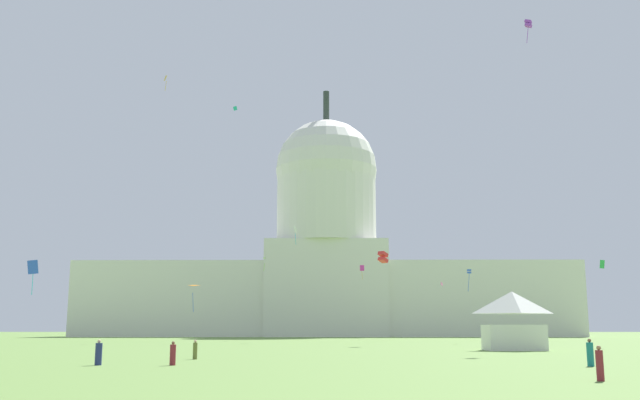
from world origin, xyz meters
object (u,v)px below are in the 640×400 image
object	(u,v)px
kite_orange_low	(193,290)
person_olive_lawn_far_left	(195,350)
person_maroon_near_tree_east	(600,365)
person_teal_front_center	(590,354)
kite_turquoise_high	(235,108)
kite_lime_low	(266,260)
person_navy_edge_west	(99,354)
kite_pink_low	(442,284)
kite_magenta_low	(362,269)
kite_green_low	(602,264)
kite_gold_high	(166,80)
person_maroon_near_tree_west	(173,354)
kite_blue_low_b	(469,272)
kite_white_mid	(295,230)
event_tent	(513,320)
kite_violet_high	(528,24)
capitol_building	(326,260)
kite_red_low	(383,257)
kite_blue_low	(33,269)

from	to	relation	value
kite_orange_low	person_olive_lawn_far_left	bearing A→B (deg)	-76.38
person_maroon_near_tree_east	kite_orange_low	size ratio (longest dim) A/B	0.42
person_teal_front_center	kite_turquoise_high	distance (m)	110.55
person_olive_lawn_far_left	kite_lime_low	world-z (taller)	kite_lime_low
person_navy_edge_west	kite_orange_low	xyz separation A→B (m)	(-6.57, 66.76, 7.74)
person_maroon_near_tree_east	person_teal_front_center	distance (m)	13.76
kite_pink_low	person_teal_front_center	bearing A→B (deg)	-107.31
person_maroon_near_tree_east	kite_magenta_low	world-z (taller)	kite_magenta_low
kite_green_low	kite_pink_low	bearing A→B (deg)	-30.20
kite_gold_high	kite_orange_low	xyz separation A→B (m)	(8.02, -8.56, -39.06)
person_maroon_near_tree_east	person_teal_front_center	bearing A→B (deg)	150.08
person_maroon_near_tree_west	kite_blue_low_b	size ratio (longest dim) A/B	0.43
kite_green_low	kite_blue_low_b	distance (m)	27.01
kite_white_mid	person_maroon_near_tree_west	bearing A→B (deg)	-152.30
event_tent	person_teal_front_center	world-z (taller)	event_tent
person_maroon_near_tree_west	kite_pink_low	distance (m)	118.75
kite_gold_high	person_olive_lawn_far_left	bearing A→B (deg)	-148.96
person_olive_lawn_far_left	kite_gold_high	bearing A→B (deg)	41.75
event_tent	kite_gold_high	size ratio (longest dim) A/B	2.19
kite_gold_high	kite_violet_high	size ratio (longest dim) A/B	0.92
capitol_building	person_maroon_near_tree_east	bearing A→B (deg)	-85.25
kite_red_low	kite_gold_high	xyz separation A→B (m)	(-37.95, 21.99, 35.04)
kite_gold_high	kite_magenta_low	xyz separation A→B (m)	(38.30, 53.68, -30.52)
event_tent	kite_orange_low	distance (m)	55.47
kite_green_low	kite_blue_low	bearing A→B (deg)	65.68
kite_white_mid	kite_orange_low	world-z (taller)	kite_white_mid
kite_violet_high	kite_gold_high	bearing A→B (deg)	89.12
event_tent	person_maroon_near_tree_east	world-z (taller)	event_tent
kite_violet_high	kite_orange_low	world-z (taller)	kite_violet_high
person_teal_front_center	kite_blue_low_b	distance (m)	72.03
kite_gold_high	event_tent	bearing A→B (deg)	-115.92
person_maroon_near_tree_west	kite_lime_low	distance (m)	96.57
kite_white_mid	person_maroon_near_tree_east	bearing A→B (deg)	-137.58
kite_blue_low	capitol_building	bearing A→B (deg)	-80.20
kite_blue_low	kite_red_low	bearing A→B (deg)	-123.33
person_navy_edge_west	capitol_building	bearing A→B (deg)	135.42
event_tent	person_maroon_near_tree_west	xyz separation A→B (m)	(-31.13, -31.83, -2.59)
capitol_building	person_olive_lawn_far_left	distance (m)	146.45
kite_violet_high	kite_magenta_low	world-z (taller)	kite_violet_high
person_navy_edge_west	kite_white_mid	world-z (taller)	kite_white_mid
event_tent	kite_white_mid	xyz separation A→B (m)	(-26.82, 47.65, 16.69)
kite_magenta_low	person_teal_front_center	bearing A→B (deg)	129.68
capitol_building	kite_orange_low	distance (m)	90.55
kite_gold_high	kite_violet_high	bearing A→B (deg)	-105.15
person_maroon_near_tree_east	person_olive_lawn_far_left	distance (m)	33.23
event_tent	kite_red_low	bearing A→B (deg)	118.57
kite_pink_low	person_maroon_near_tree_west	bearing A→B (deg)	-120.91
person_olive_lawn_far_left	kite_orange_low	bearing A→B (deg)	36.59
capitol_building	kite_pink_low	distance (m)	49.80
kite_red_low	kite_magenta_low	size ratio (longest dim) A/B	0.47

